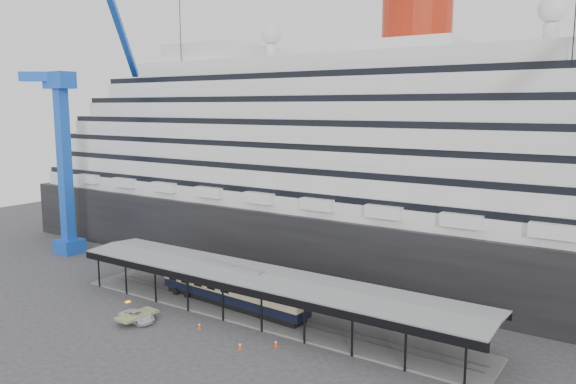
% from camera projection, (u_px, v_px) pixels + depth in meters
% --- Properties ---
extents(ground, '(200.00, 200.00, 0.00)m').
position_uv_depth(ground, '(237.00, 328.00, 64.93)').
color(ground, '#343436').
rests_on(ground, ground).
extents(cruise_ship, '(130.00, 30.00, 43.90)m').
position_uv_depth(cruise_ship, '(364.00, 152.00, 88.33)').
color(cruise_ship, black).
rests_on(cruise_ship, ground).
extents(platform_canopy, '(56.00, 9.18, 5.30)m').
position_uv_depth(platform_canopy, '(263.00, 297.00, 68.67)').
color(platform_canopy, slate).
rests_on(platform_canopy, ground).
extents(crane_blue, '(22.63, 19.19, 47.60)m').
position_uv_depth(crane_blue, '(69.00, 139.00, 95.60)').
color(crane_blue, blue).
rests_on(crane_blue, ground).
extents(port_truck, '(4.90, 2.41, 1.34)m').
position_uv_depth(port_truck, '(137.00, 316.00, 66.85)').
color(port_truck, silver).
rests_on(port_truck, ground).
extents(pullman_carriage, '(22.93, 4.40, 22.37)m').
position_uv_depth(pullman_carriage, '(232.00, 287.00, 71.30)').
color(pullman_carriage, black).
rests_on(pullman_carriage, ground).
extents(traffic_cone_left, '(0.48, 0.48, 0.78)m').
position_uv_depth(traffic_cone_left, '(199.00, 325.00, 64.83)').
color(traffic_cone_left, '#F9420D').
rests_on(traffic_cone_left, ground).
extents(traffic_cone_mid, '(0.50, 0.50, 0.84)m').
position_uv_depth(traffic_cone_mid, '(240.00, 346.00, 59.31)').
color(traffic_cone_mid, '#F64C0D').
rests_on(traffic_cone_mid, ground).
extents(traffic_cone_right, '(0.50, 0.50, 0.84)m').
position_uv_depth(traffic_cone_right, '(276.00, 343.00, 59.96)').
color(traffic_cone_right, '#DF450C').
rests_on(traffic_cone_right, ground).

